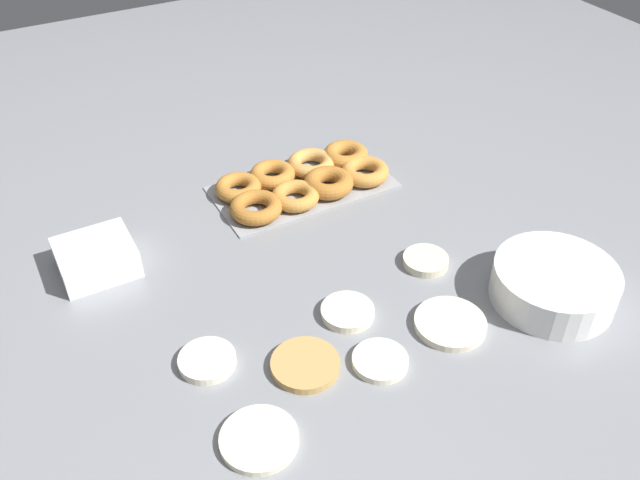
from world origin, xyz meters
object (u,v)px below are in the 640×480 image
(pancake_4, at_px, (305,365))
(container_stack, at_px, (96,257))
(pancake_1, at_px, (207,361))
(batter_bowl, at_px, (554,284))
(pancake_0, at_px, (426,261))
(pancake_5, at_px, (259,439))
(donut_tray, at_px, (305,180))
(pancake_2, at_px, (450,324))
(pancake_3, at_px, (380,361))
(pancake_6, at_px, (348,312))

(pancake_4, distance_m, container_stack, 0.44)
(container_stack, bearing_deg, pancake_1, 106.39)
(pancake_4, relative_size, batter_bowl, 0.51)
(pancake_0, bearing_deg, pancake_5, 25.07)
(container_stack, bearing_deg, donut_tray, -173.25)
(pancake_2, distance_m, pancake_3, 0.14)
(donut_tray, bearing_deg, container_stack, 6.75)
(pancake_1, height_order, pancake_2, pancake_1)
(pancake_1, relative_size, pancake_4, 0.83)
(pancake_5, height_order, donut_tray, donut_tray)
(pancake_5, relative_size, batter_bowl, 0.53)
(pancake_3, distance_m, batter_bowl, 0.33)
(pancake_1, distance_m, pancake_5, 0.16)
(donut_tray, bearing_deg, pancake_6, 72.84)
(pancake_1, distance_m, pancake_2, 0.39)
(pancake_5, bearing_deg, batter_bowl, -177.69)
(pancake_1, height_order, pancake_6, same)
(pancake_4, distance_m, donut_tray, 0.49)
(pancake_1, bearing_deg, pancake_0, -175.86)
(pancake_1, bearing_deg, pancake_4, 148.35)
(pancake_2, relative_size, pancake_3, 1.35)
(pancake_4, height_order, pancake_5, pancake_4)
(pancake_0, xyz_separation_m, batter_bowl, (-0.13, 0.17, 0.02))
(pancake_3, bearing_deg, pancake_1, -28.67)
(pancake_3, xyz_separation_m, pancake_6, (-0.01, -0.11, 0.00))
(pancake_5, bearing_deg, pancake_0, -154.93)
(pancake_1, xyz_separation_m, pancake_4, (-0.13, 0.08, -0.00))
(pancake_0, relative_size, donut_tray, 0.22)
(donut_tray, bearing_deg, pancake_4, 62.32)
(pancake_3, bearing_deg, pancake_6, -94.72)
(pancake_2, bearing_deg, pancake_1, -17.12)
(pancake_4, relative_size, pancake_5, 0.97)
(pancake_0, relative_size, container_stack, 0.63)
(donut_tray, bearing_deg, batter_bowl, 113.07)
(donut_tray, distance_m, container_stack, 0.44)
(pancake_3, distance_m, donut_tray, 0.49)
(pancake_0, distance_m, donut_tray, 0.33)
(pancake_2, xyz_separation_m, pancake_4, (0.25, -0.04, -0.00))
(pancake_0, bearing_deg, pancake_2, 68.87)
(pancake_4, bearing_deg, donut_tray, -117.68)
(pancake_3, bearing_deg, pancake_0, -141.48)
(donut_tray, bearing_deg, pancake_1, 44.89)
(donut_tray, relative_size, batter_bowl, 1.78)
(pancake_2, xyz_separation_m, batter_bowl, (-0.19, 0.03, 0.02))
(pancake_0, height_order, pancake_5, pancake_0)
(pancake_2, bearing_deg, pancake_5, 7.84)
(pancake_6, height_order, batter_bowl, batter_bowl)
(pancake_1, relative_size, pancake_6, 1.00)
(pancake_1, height_order, container_stack, container_stack)
(pancake_0, relative_size, pancake_2, 0.70)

